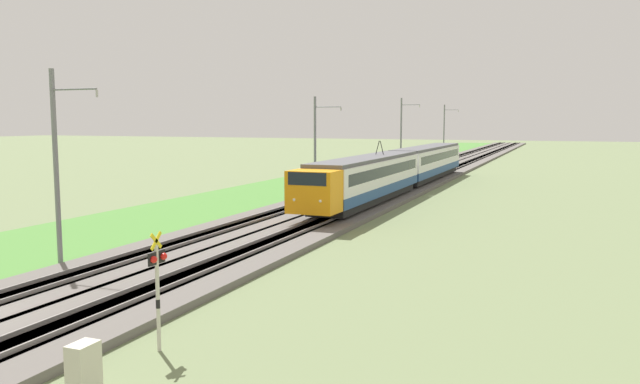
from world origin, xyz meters
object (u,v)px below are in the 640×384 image
(catenary_mast_mid, at_px, (316,144))
(catenary_mast_far, at_px, (401,133))
(catenary_mast_distant, at_px, (444,130))
(passenger_train, at_px, (402,167))
(equipment_cabinet, at_px, (84,372))
(crossing_signal_far, at_px, (158,279))
(catenary_mast_near, at_px, (57,166))

(catenary_mast_mid, relative_size, catenary_mast_far, 0.91)
(catenary_mast_far, bearing_deg, catenary_mast_distant, -0.00)
(passenger_train, xyz_separation_m, equipment_cabinet, (-43.77, -3.84, -1.57))
(catenary_mast_mid, height_order, catenary_mast_far, catenary_mast_far)
(passenger_train, distance_m, catenary_mast_mid, 8.17)
(catenary_mast_far, relative_size, equipment_cabinet, 6.86)
(passenger_train, height_order, crossing_signal_far, passenger_train)
(catenary_mast_distant, relative_size, equipment_cabinet, 6.73)
(catenary_mast_far, bearing_deg, crossing_signal_far, -171.16)
(crossing_signal_far, relative_size, equipment_cabinet, 2.47)
(crossing_signal_far, bearing_deg, catenary_mast_mid, 105.73)
(passenger_train, height_order, equipment_cabinet, passenger_train)
(catenary_mast_mid, distance_m, equipment_cabinet, 41.21)
(crossing_signal_far, distance_m, catenary_mast_distant, 96.12)
(catenary_mast_mid, bearing_deg, catenary_mast_near, 180.00)
(crossing_signal_far, height_order, equipment_cabinet, crossing_signal_far)
(catenary_mast_mid, bearing_deg, catenary_mast_distant, 0.00)
(catenary_mast_distant, bearing_deg, catenary_mast_far, 180.00)
(equipment_cabinet, bearing_deg, catenary_mast_mid, 14.92)
(passenger_train, distance_m, equipment_cabinet, 43.97)
(catenary_mast_near, relative_size, equipment_cabinet, 6.31)
(crossing_signal_far, relative_size, catenary_mast_far, 0.36)
(catenary_mast_distant, xyz_separation_m, equipment_cabinet, (-98.77, -10.57, -4.06))
(crossing_signal_far, bearing_deg, catenary_mast_near, 146.23)
(crossing_signal_far, height_order, catenary_mast_near, catenary_mast_near)
(catenary_mast_mid, bearing_deg, passenger_train, -58.55)
(crossing_signal_far, xyz_separation_m, catenary_mast_far, (65.98, 10.26, 2.78))
(crossing_signal_far, xyz_separation_m, catenary_mast_near, (6.86, 10.26, 2.40))
(catenary_mast_near, bearing_deg, catenary_mast_distant, 0.00)
(crossing_signal_far, height_order, catenary_mast_far, catenary_mast_far)
(catenary_mast_far, bearing_deg, catenary_mast_mid, -179.99)
(catenary_mast_distant, height_order, equipment_cabinet, catenary_mast_distant)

